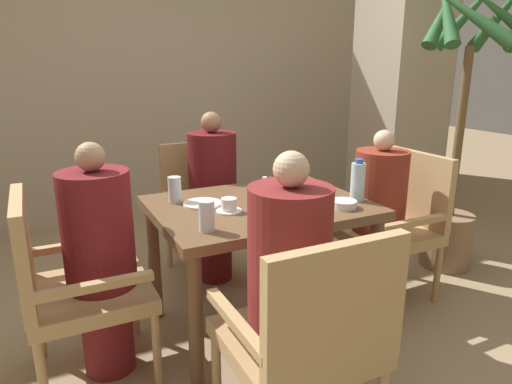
# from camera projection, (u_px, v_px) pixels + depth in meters

# --- Properties ---
(ground_plane) EXTENTS (16.00, 16.00, 0.00)m
(ground_plane) POSITION_uv_depth(u_px,v_px,m) (259.00, 326.00, 2.63)
(ground_plane) COLOR #9E8460
(wall_back) EXTENTS (8.00, 0.06, 2.80)m
(wall_back) POSITION_uv_depth(u_px,v_px,m) (148.00, 70.00, 4.24)
(wall_back) COLOR tan
(wall_back) RESTS_ON ground_plane
(pillar_stone) EXTENTS (0.59, 0.59, 2.70)m
(pillar_stone) POSITION_uv_depth(u_px,v_px,m) (401.00, 76.00, 3.91)
(pillar_stone) COLOR tan
(pillar_stone) RESTS_ON ground_plane
(dining_table) EXTENTS (1.12, 0.85, 0.74)m
(dining_table) POSITION_uv_depth(u_px,v_px,m) (259.00, 222.00, 2.46)
(dining_table) COLOR brown
(dining_table) RESTS_ON ground_plane
(chair_left_side) EXTENTS (0.54, 0.54, 0.92)m
(chair_left_side) POSITION_uv_depth(u_px,v_px,m) (69.00, 281.00, 2.08)
(chair_left_side) COLOR tan
(chair_left_side) RESTS_ON ground_plane
(diner_in_left_chair) EXTENTS (0.32, 0.32, 1.13)m
(diner_in_left_chair) POSITION_uv_depth(u_px,v_px,m) (101.00, 259.00, 2.12)
(diner_in_left_chair) COLOR maroon
(diner_in_left_chair) RESTS_ON ground_plane
(chair_far_side) EXTENTS (0.54, 0.54, 0.92)m
(chair_far_side) POSITION_uv_depth(u_px,v_px,m) (206.00, 204.00, 3.22)
(chair_far_side) COLOR tan
(chair_far_side) RESTS_ON ground_plane
(diner_in_far_chair) EXTENTS (0.32, 0.32, 1.16)m
(diner_in_far_chair) POSITION_uv_depth(u_px,v_px,m) (213.00, 196.00, 3.07)
(diner_in_far_chair) COLOR #5B1419
(diner_in_far_chair) RESTS_ON ground_plane
(chair_right_side) EXTENTS (0.54, 0.54, 0.92)m
(chair_right_side) POSITION_uv_depth(u_px,v_px,m) (395.00, 219.00, 2.91)
(chair_right_side) COLOR tan
(chair_right_side) RESTS_ON ground_plane
(diner_in_right_chair) EXTENTS (0.32, 0.32, 1.08)m
(diner_in_right_chair) POSITION_uv_depth(u_px,v_px,m) (378.00, 214.00, 2.83)
(diner_in_right_chair) COLOR maroon
(diner_in_right_chair) RESTS_ON ground_plane
(chair_near_corner) EXTENTS (0.54, 0.54, 0.92)m
(chair_near_corner) POSITION_uv_depth(u_px,v_px,m) (308.00, 335.00, 1.67)
(chair_near_corner) COLOR tan
(chair_near_corner) RESTS_ON ground_plane
(diner_in_near_chair) EXTENTS (0.32, 0.32, 1.16)m
(diner_in_near_chair) POSITION_uv_depth(u_px,v_px,m) (289.00, 294.00, 1.77)
(diner_in_near_chair) COLOR maroon
(diner_in_near_chair) RESTS_ON ground_plane
(potted_palm) EXTENTS (0.87, 0.80, 2.12)m
(potted_palm) POSITION_uv_depth(u_px,v_px,m) (461.00, 140.00, 3.16)
(potted_palm) COLOR #896B4C
(potted_palm) RESTS_ON ground_plane
(plate_main_left) EXTENTS (0.20, 0.20, 0.01)m
(plate_main_left) POSITION_uv_depth(u_px,v_px,m) (299.00, 210.00, 2.29)
(plate_main_left) COLOR white
(plate_main_left) RESTS_ON dining_table
(plate_main_right) EXTENTS (0.20, 0.20, 0.01)m
(plate_main_right) POSITION_uv_depth(u_px,v_px,m) (202.00, 204.00, 2.40)
(plate_main_right) COLOR white
(plate_main_right) RESTS_ON dining_table
(teacup_with_saucer) EXTENTS (0.13, 0.13, 0.07)m
(teacup_with_saucer) POSITION_uv_depth(u_px,v_px,m) (229.00, 206.00, 2.28)
(teacup_with_saucer) COLOR white
(teacup_with_saucer) RESTS_ON dining_table
(bowl_small) EXTENTS (0.13, 0.13, 0.04)m
(bowl_small) POSITION_uv_depth(u_px,v_px,m) (344.00, 204.00, 2.34)
(bowl_small) COLOR white
(bowl_small) RESTS_ON dining_table
(water_bottle) EXTENTS (0.08, 0.08, 0.23)m
(water_bottle) POSITION_uv_depth(u_px,v_px,m) (358.00, 181.00, 2.44)
(water_bottle) COLOR silver
(water_bottle) RESTS_ON dining_table
(glass_tall_near) EXTENTS (0.07, 0.07, 0.14)m
(glass_tall_near) POSITION_uv_depth(u_px,v_px,m) (175.00, 190.00, 2.42)
(glass_tall_near) COLOR silver
(glass_tall_near) RESTS_ON dining_table
(glass_tall_mid) EXTENTS (0.07, 0.07, 0.14)m
(glass_tall_mid) POSITION_uv_depth(u_px,v_px,m) (207.00, 216.00, 2.01)
(glass_tall_mid) COLOR silver
(glass_tall_mid) RESTS_ON dining_table
(glass_tall_far) EXTENTS (0.07, 0.07, 0.14)m
(glass_tall_far) POSITION_uv_depth(u_px,v_px,m) (285.00, 179.00, 2.65)
(glass_tall_far) COLOR silver
(glass_tall_far) RESTS_ON dining_table
(salt_shaker) EXTENTS (0.03, 0.03, 0.08)m
(salt_shaker) POSITION_uv_depth(u_px,v_px,m) (265.00, 184.00, 2.66)
(salt_shaker) COLOR white
(salt_shaker) RESTS_ON dining_table
(pepper_shaker) EXTENTS (0.03, 0.03, 0.08)m
(pepper_shaker) POSITION_uv_depth(u_px,v_px,m) (271.00, 183.00, 2.68)
(pepper_shaker) COLOR #4C3D2D
(pepper_shaker) RESTS_ON dining_table
(fork_beside_plate) EXTENTS (0.20, 0.07, 0.00)m
(fork_beside_plate) POSITION_uv_depth(u_px,v_px,m) (313.00, 196.00, 2.54)
(fork_beside_plate) COLOR silver
(fork_beside_plate) RESTS_ON dining_table
(knife_beside_plate) EXTENTS (0.17, 0.15, 0.00)m
(knife_beside_plate) POSITION_uv_depth(u_px,v_px,m) (290.00, 181.00, 2.86)
(knife_beside_plate) COLOR silver
(knife_beside_plate) RESTS_ON dining_table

